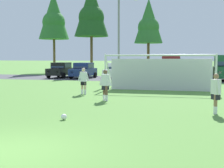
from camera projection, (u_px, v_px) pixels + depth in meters
The scene contains 18 objects.
ground_plane at pixel (131, 91), 22.21m from camera, with size 400.00×400.00×0.00m, color #598C3D.
parking_lot_strip at pixel (154, 79), 34.15m from camera, with size 52.00×8.40×0.01m, color #4C4C51.
soccer_ball at pixel (64, 117), 11.78m from camera, with size 0.22×0.22×0.22m.
soccer_goal at pixel (160, 72), 22.08m from camera, with size 7.45×2.04×2.57m.
player_striker_near at pixel (216, 94), 13.02m from camera, with size 0.40×0.71×1.64m.
player_midfield_center at pixel (84, 81), 19.89m from camera, with size 0.75×0.32×1.64m.
player_defender_far at pixel (105, 85), 16.95m from camera, with size 0.73×0.34×1.64m.
parked_car_slot_far_left at pixel (61, 70), 36.58m from camera, with size 2.05×4.21×1.72m.
parked_car_slot_left at pixel (83, 70), 35.27m from camera, with size 2.11×4.24×1.72m.
parked_car_slot_center_left at pixel (117, 71), 33.93m from camera, with size 2.26×4.32×1.72m.
parked_car_slot_center at pixel (144, 71), 33.80m from camera, with size 2.29×4.33×1.72m.
parked_car_slot_center_right at pixel (171, 66), 34.48m from camera, with size 2.37×4.89×2.52m.
parked_car_slot_right at pixel (203, 69), 32.03m from camera, with size 2.23×4.65×2.16m.
parked_car_slot_far_right at pixel (224, 67), 31.79m from camera, with size 2.21×4.80×2.52m.
tree_left_edge at pixel (54, 17), 48.60m from camera, with size 4.58×4.58×12.23m.
tree_mid_left at pixel (91, 11), 43.63m from camera, with size 4.66×4.66×12.42m.
tree_center_back at pixel (149, 22), 42.64m from camera, with size 3.79×3.79×10.10m.
street_lamp at pixel (121, 39), 29.51m from camera, with size 2.00×0.32×7.70m.
Camera 1 is at (4.44, -6.68, 2.28)m, focal length 51.55 mm.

